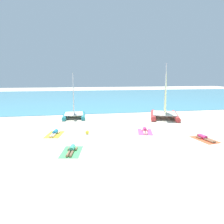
# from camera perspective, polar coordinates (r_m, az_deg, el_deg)

# --- Properties ---
(ground_plane) EXTENTS (120.00, 120.00, 0.00)m
(ground_plane) POSITION_cam_1_polar(r_m,az_deg,el_deg) (23.28, -2.38, -0.61)
(ground_plane) COLOR beige
(ocean_water) EXTENTS (120.00, 40.00, 0.05)m
(ocean_water) POSITION_cam_1_polar(r_m,az_deg,el_deg) (43.23, -6.12, 4.34)
(ocean_water) COLOR #4C9EB7
(ocean_water) RESTS_ON ground
(sailboat_red) EXTENTS (4.21, 5.11, 5.73)m
(sailboat_red) POSITION_cam_1_polar(r_m,az_deg,el_deg) (21.62, 14.83, 0.52)
(sailboat_red) COLOR #CC3838
(sailboat_red) RESTS_ON ground
(sailboat_teal) EXTENTS (2.39, 3.67, 4.72)m
(sailboat_teal) POSITION_cam_1_polar(r_m,az_deg,el_deg) (21.56, -10.87, 0.25)
(sailboat_teal) COLOR teal
(sailboat_teal) RESTS_ON ground
(towel_leftmost) EXTENTS (1.45, 2.08, 0.01)m
(towel_leftmost) POSITION_cam_1_polar(r_m,az_deg,el_deg) (15.76, -16.15, -6.22)
(towel_leftmost) COLOR yellow
(towel_leftmost) RESTS_ON ground
(sunbather_leftmost) EXTENTS (0.70, 1.56, 0.30)m
(sunbather_leftmost) POSITION_cam_1_polar(r_m,az_deg,el_deg) (15.79, -16.10, -5.72)
(sunbather_leftmost) COLOR #268CCC
(sunbather_leftmost) RESTS_ON towel_leftmost
(towel_center_left) EXTENTS (1.42, 2.06, 0.01)m
(towel_center_left) POSITION_cam_1_polar(r_m,az_deg,el_deg) (12.05, -11.52, -11.13)
(towel_center_left) COLOR #4CB266
(towel_center_left) RESTS_ON ground
(sunbather_center_left) EXTENTS (0.67, 1.56, 0.30)m
(sunbather_center_left) POSITION_cam_1_polar(r_m,az_deg,el_deg) (12.07, -11.48, -10.46)
(sunbather_center_left) COLOR #3FB28C
(sunbather_center_left) RESTS_ON towel_center_left
(towel_center_right) EXTENTS (1.57, 2.13, 0.01)m
(towel_center_right) POSITION_cam_1_polar(r_m,az_deg,el_deg) (16.06, 9.42, -5.65)
(towel_center_right) COLOR #D84C99
(towel_center_right) RESTS_ON ground
(sunbather_center_right) EXTENTS (0.80, 1.55, 0.30)m
(sunbather_center_right) POSITION_cam_1_polar(r_m,az_deg,el_deg) (16.09, 9.42, -5.16)
(sunbather_center_right) COLOR #D83372
(sunbather_center_right) RESTS_ON towel_center_right
(towel_rightmost) EXTENTS (1.38, 2.05, 0.01)m
(towel_rightmost) POSITION_cam_1_polar(r_m,az_deg,el_deg) (15.40, 25.01, -7.17)
(towel_rightmost) COLOR #EA5933
(towel_rightmost) RESTS_ON ground
(sunbather_rightmost) EXTENTS (0.64, 1.57, 0.30)m
(sunbather_rightmost) POSITION_cam_1_polar(r_m,az_deg,el_deg) (15.41, 24.88, -6.66)
(sunbather_rightmost) COLOR #D83372
(sunbather_rightmost) RESTS_ON towel_rightmost
(beach_ball) EXTENTS (0.28, 0.28, 0.28)m
(beach_ball) POSITION_cam_1_polar(r_m,az_deg,el_deg) (15.39, -7.13, -5.77)
(beach_ball) COLOR yellow
(beach_ball) RESTS_ON ground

